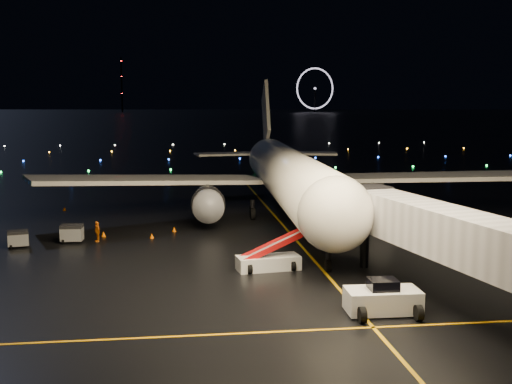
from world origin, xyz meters
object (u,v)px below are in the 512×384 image
Objects in this scene: belt_loader at (268,248)px; baggage_cart_2 at (18,239)px; baggage_cart_0 at (72,234)px; pushback_tug at (383,296)px; airliner at (286,146)px; crew_c at (97,231)px.

belt_loader is 4.03× the size of baggage_cart_2.
baggage_cart_0 reaches higher than baggage_cart_2.
baggage_cart_0 is (-22.40, 23.25, -0.25)m from pushback_tug.
airliner is 26.23m from baggage_cart_0.
pushback_tug is at bearing -43.14° from baggage_cart_0.
crew_c is (-14.53, 12.06, -0.77)m from belt_loader.
crew_c is at bearing 132.31° from belt_loader.
pushback_tug is 34.67m from baggage_cart_2.
baggage_cart_2 is at bearing -104.64° from crew_c.
baggage_cart_0 is at bearing -115.27° from crew_c.
pushback_tug reaches higher than crew_c.
pushback_tug reaches higher than baggage_cart_0.
airliner is 7.93× the size of belt_loader.
belt_loader is 3.70× the size of crew_c.
crew_c is 2.31m from baggage_cart_0.
crew_c is 0.98× the size of baggage_cart_0.
baggage_cart_0 is at bearing 3.92° from baggage_cart_2.
crew_c is (-20.10, 23.32, -0.11)m from pushback_tug.
airliner is 30.81m from baggage_cart_2.
baggage_cart_2 is at bearing -159.59° from baggage_cart_0.
pushback_tug is at bearing 13.74° from crew_c.
airliner is at bearing 30.33° from baggage_cart_0.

